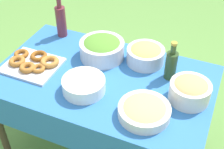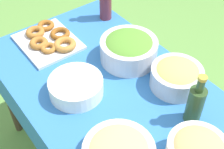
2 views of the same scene
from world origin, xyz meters
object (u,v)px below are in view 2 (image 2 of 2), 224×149
(plate_stack, at_px, (76,87))
(wine_bottle, at_px, (105,0))
(fruit_bowl, at_px, (177,76))
(salad_bowl, at_px, (129,48))
(olive_oil_bottle, at_px, (195,104))
(donut_platter, at_px, (49,40))

(plate_stack, xyz_separation_m, wine_bottle, (-0.43, 0.49, 0.09))
(fruit_bowl, bearing_deg, plate_stack, -120.77)
(salad_bowl, relative_size, fruit_bowl, 1.20)
(fruit_bowl, bearing_deg, wine_bottle, 173.70)
(olive_oil_bottle, bearing_deg, fruit_bowl, 154.78)
(olive_oil_bottle, bearing_deg, plate_stack, -143.53)
(olive_oil_bottle, height_order, wine_bottle, wine_bottle)
(salad_bowl, height_order, wine_bottle, wine_bottle)
(plate_stack, relative_size, fruit_bowl, 1.03)
(salad_bowl, relative_size, olive_oil_bottle, 1.15)
(salad_bowl, bearing_deg, fruit_bowl, 11.62)
(donut_platter, relative_size, plate_stack, 1.42)
(donut_platter, distance_m, olive_oil_bottle, 0.90)
(donut_platter, distance_m, plate_stack, 0.43)
(plate_stack, relative_size, wine_bottle, 0.79)
(plate_stack, relative_size, olive_oil_bottle, 0.99)
(wine_bottle, bearing_deg, salad_bowl, -19.03)
(plate_stack, height_order, wine_bottle, wine_bottle)
(salad_bowl, bearing_deg, donut_platter, -144.59)
(fruit_bowl, bearing_deg, salad_bowl, -168.38)
(salad_bowl, relative_size, plate_stack, 1.17)
(salad_bowl, distance_m, plate_stack, 0.36)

